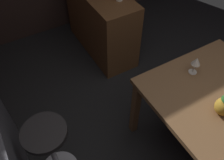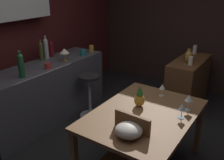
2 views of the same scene
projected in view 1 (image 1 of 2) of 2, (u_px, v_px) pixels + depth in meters
ground_plane at (181, 160)px, 2.20m from camera, size 9.00×9.00×0.00m
sideboard_cabinet at (101, 22)px, 2.95m from camera, size 1.10×0.44×0.82m
bar_stool at (53, 152)px, 1.85m from camera, size 0.34×0.34×0.71m
wine_glass_left at (196, 62)px, 1.84m from camera, size 0.07×0.07×0.15m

